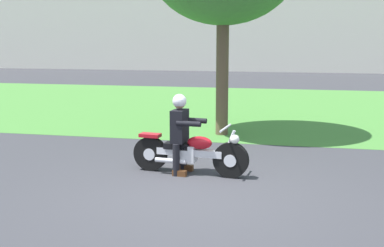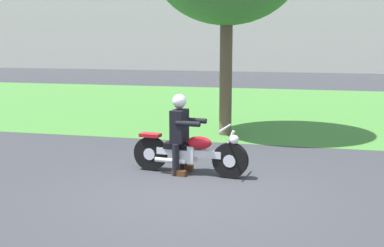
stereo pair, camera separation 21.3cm
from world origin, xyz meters
TOP-DOWN VIEW (x-y plane):
  - ground at (0.00, 0.00)m, footprint 120.00×120.00m
  - grass_verge at (0.00, 9.60)m, footprint 60.00×12.00m
  - motorcycle_lead at (-0.30, 1.01)m, footprint 2.07×0.66m
  - rider_lead at (-0.46, 1.03)m, footprint 0.58×0.50m

SIDE VIEW (x-z plane):
  - ground at x=0.00m, z-range 0.00..0.00m
  - grass_verge at x=0.00m, z-range 0.00..0.01m
  - motorcycle_lead at x=-0.30m, z-range -0.05..0.81m
  - rider_lead at x=-0.46m, z-range 0.11..1.50m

